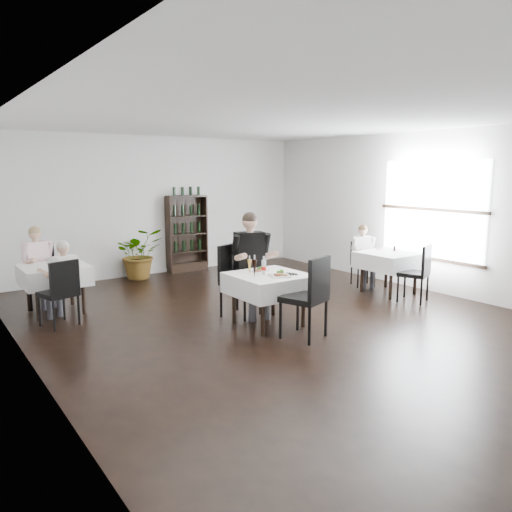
{
  "coord_description": "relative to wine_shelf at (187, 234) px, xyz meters",
  "views": [
    {
      "loc": [
        -4.53,
        -5.72,
        2.25
      ],
      "look_at": [
        -0.38,
        0.2,
        1.02
      ],
      "focal_mm": 35.0,
      "sensor_mm": 36.0,
      "label": 1
    }
  ],
  "objects": [
    {
      "name": "room_shell",
      "position": [
        -0.6,
        -4.31,
        0.65
      ],
      "size": [
        9.0,
        9.0,
        9.0
      ],
      "color": "black",
      "rests_on": "ground"
    },
    {
      "name": "window_right",
      "position": [
        2.88,
        -4.31,
        0.65
      ],
      "size": [
        0.06,
        2.3,
        1.85
      ],
      "color": "white",
      "rests_on": "room_shell"
    },
    {
      "name": "wine_shelf",
      "position": [
        0.0,
        0.0,
        0.0
      ],
      "size": [
        0.9,
        0.28,
        1.75
      ],
      "color": "black",
      "rests_on": "ground"
    },
    {
      "name": "main_table",
      "position": [
        -0.9,
        -4.31,
        -0.23
      ],
      "size": [
        1.03,
        1.03,
        0.77
      ],
      "color": "black",
      "rests_on": "ground"
    },
    {
      "name": "left_table",
      "position": [
        -3.3,
        -1.81,
        -0.23
      ],
      "size": [
        0.98,
        0.98,
        0.77
      ],
      "color": "black",
      "rests_on": "ground"
    },
    {
      "name": "right_table",
      "position": [
        2.1,
        -4.01,
        -0.23
      ],
      "size": [
        0.98,
        0.98,
        0.77
      ],
      "color": "black",
      "rests_on": "ground"
    },
    {
      "name": "potted_tree",
      "position": [
        -1.19,
        -0.13,
        -0.31
      ],
      "size": [
        1.09,
        0.98,
        1.07
      ],
      "primitive_type": "imported",
      "rotation": [
        0.0,
        0.0,
        -0.16
      ],
      "color": "#22561D",
      "rests_on": "ground"
    },
    {
      "name": "main_chair_far",
      "position": [
        -1.0,
        -3.58,
        -0.21
      ],
      "size": [
        0.67,
        0.67,
        1.12
      ],
      "color": "black",
      "rests_on": "ground"
    },
    {
      "name": "main_chair_near",
      "position": [
        -0.81,
        -5.13,
        -0.2
      ],
      "size": [
        0.66,
        0.66,
        1.14
      ],
      "color": "black",
      "rests_on": "ground"
    },
    {
      "name": "left_chair_far",
      "position": [
        -3.38,
        -1.22,
        -0.24
      ],
      "size": [
        0.52,
        0.53,
        1.06
      ],
      "color": "black",
      "rests_on": "ground"
    },
    {
      "name": "left_chair_near",
      "position": [
        -3.41,
        -2.64,
        -0.28
      ],
      "size": [
        0.56,
        0.57,
        0.99
      ],
      "color": "black",
      "rests_on": "ground"
    },
    {
      "name": "right_chair_far",
      "position": [
        2.19,
        -3.26,
        -0.35
      ],
      "size": [
        0.53,
        0.53,
        0.87
      ],
      "color": "black",
      "rests_on": "ground"
    },
    {
      "name": "right_chair_near",
      "position": [
        2.01,
        -4.74,
        -0.27
      ],
      "size": [
        0.6,
        0.6,
        1.01
      ],
      "color": "black",
      "rests_on": "ground"
    },
    {
      "name": "diner_main",
      "position": [
        -0.79,
        -3.73,
        0.1
      ],
      "size": [
        0.67,
        0.7,
        1.62
      ],
      "color": "#3F3F46",
      "rests_on": "ground"
    },
    {
      "name": "diner_left_far",
      "position": [
        -3.41,
        -1.26,
        -0.06
      ],
      "size": [
        0.57,
        0.6,
        1.36
      ],
      "color": "#3F3F46",
      "rests_on": "ground"
    },
    {
      "name": "diner_left_near",
      "position": [
        -3.3,
        -2.34,
        -0.12
      ],
      "size": [
        0.54,
        0.57,
        1.25
      ],
      "color": "#3F3F46",
      "rests_on": "ground"
    },
    {
      "name": "diner_right_far",
      "position": [
        2.11,
        -3.37,
        -0.13
      ],
      "size": [
        0.54,
        0.57,
        1.23
      ],
      "color": "#3F3F46",
      "rests_on": "ground"
    },
    {
      "name": "plate_far",
      "position": [
        -0.91,
        -4.1,
        -0.06
      ],
      "size": [
        0.26,
        0.26,
        0.07
      ],
      "color": "white",
      "rests_on": "main_table"
    },
    {
      "name": "plate_near",
      "position": [
        -0.86,
        -4.54,
        -0.06
      ],
      "size": [
        0.36,
        0.36,
        0.09
      ],
      "color": "white",
      "rests_on": "main_table"
    },
    {
      "name": "pilsner_dark",
      "position": [
        -1.19,
        -4.38,
        0.05
      ],
      "size": [
        0.07,
        0.07,
        0.32
      ],
      "color": "black",
      "rests_on": "main_table"
    },
    {
      "name": "pilsner_lager",
      "position": [
        -1.13,
        -4.17,
        0.04
      ],
      "size": [
        0.06,
        0.06,
        0.27
      ],
      "color": "gold",
      "rests_on": "main_table"
    },
    {
      "name": "coke_bottle",
      "position": [
        -0.98,
        -4.3,
        0.03
      ],
      "size": [
        0.07,
        0.07,
        0.27
      ],
      "color": "silver",
      "rests_on": "main_table"
    },
    {
      "name": "napkin_cutlery",
      "position": [
        -0.67,
        -4.52,
        -0.07
      ],
      "size": [
        0.22,
        0.21,
        0.02
      ],
      "color": "black",
      "rests_on": "main_table"
    },
    {
      "name": "pepper_mill",
      "position": [
        2.29,
        -3.97,
        -0.02
      ],
      "size": [
        0.05,
        0.05,
        0.1
      ],
      "primitive_type": "cylinder",
      "rotation": [
        0.0,
        0.0,
        0.41
      ],
      "color": "black",
      "rests_on": "right_table"
    }
  ]
}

